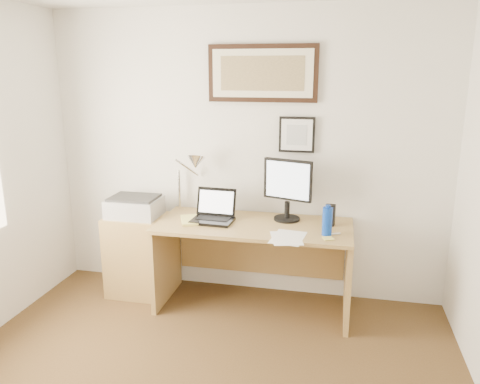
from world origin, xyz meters
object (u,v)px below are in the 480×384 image
(water_bottle, at_px, (327,221))
(printer, at_px, (135,206))
(desk, at_px, (255,247))
(laptop, at_px, (214,214))
(lcd_monitor, at_px, (288,187))
(side_cabinet, at_px, (138,255))
(book, at_px, (181,221))

(water_bottle, height_order, printer, water_bottle)
(water_bottle, xyz_separation_m, desk, (-0.60, 0.23, -0.34))
(water_bottle, relative_size, laptop, 0.62)
(lcd_monitor, bearing_deg, water_bottle, -41.24)
(side_cabinet, height_order, book, book)
(desk, height_order, printer, printer)
(side_cabinet, bearing_deg, book, -14.40)
(laptop, height_order, printer, laptop)
(side_cabinet, bearing_deg, lcd_monitor, 4.73)
(side_cabinet, xyz_separation_m, printer, (-0.00, 0.00, 0.45))
(desk, bearing_deg, side_cabinet, -178.11)
(desk, bearing_deg, printer, -178.19)
(side_cabinet, xyz_separation_m, lcd_monitor, (1.32, 0.11, 0.68))
(desk, distance_m, printer, 1.12)
(lcd_monitor, distance_m, printer, 1.35)
(side_cabinet, distance_m, water_bottle, 1.75)
(lcd_monitor, bearing_deg, printer, -175.34)
(water_bottle, height_order, desk, water_bottle)
(printer, bearing_deg, lcd_monitor, 4.66)
(book, height_order, desk, book)
(lcd_monitor, bearing_deg, laptop, -167.06)
(water_bottle, bearing_deg, side_cabinet, 173.45)
(book, xyz_separation_m, lcd_monitor, (0.86, 0.23, 0.28))
(book, relative_size, desk, 0.17)
(book, xyz_separation_m, printer, (-0.47, 0.12, 0.06))
(printer, bearing_deg, laptop, -2.31)
(side_cabinet, distance_m, lcd_monitor, 1.49)
(book, height_order, lcd_monitor, lcd_monitor)
(book, bearing_deg, side_cabinet, 165.60)
(side_cabinet, relative_size, lcd_monitor, 1.40)
(desk, bearing_deg, lcd_monitor, 16.35)
(water_bottle, height_order, book, water_bottle)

